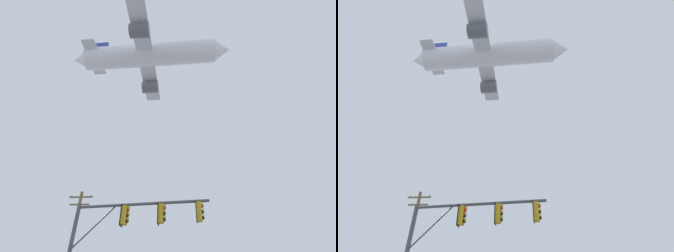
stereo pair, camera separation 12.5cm
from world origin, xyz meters
The scene contains 3 objects.
signal_pole_near centered at (-2.26, 8.59, 4.86)m, with size 6.82×0.91×6.24m.
utility_pole centered at (-8.81, 18.16, 5.74)m, with size 2.20×0.28×10.85m.
airplane centered at (-4.23, 23.64, 38.36)m, with size 27.91×21.57×7.63m.
Camera 1 is at (0.35, -3.84, 1.59)m, focal length 26.72 mm.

